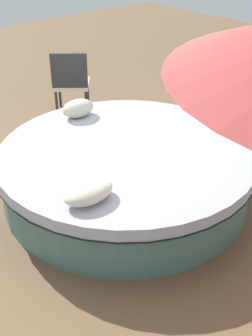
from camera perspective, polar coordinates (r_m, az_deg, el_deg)
The scene contains 6 objects.
ground_plane at distance 4.95m, azimuth 0.00°, elevation -3.45°, with size 16.00×16.00×0.00m, color brown.
round_bed at distance 4.79m, azimuth 0.00°, elevation -0.52°, with size 2.71×2.71×0.58m.
throw_pillow_0 at distance 5.39m, azimuth -6.18°, elevation 7.63°, with size 0.41×0.28×0.20m, color beige.
throw_pillow_1 at distance 3.83m, azimuth -4.86°, elevation -3.05°, with size 0.48×0.31×0.17m, color silver.
patio_chair at distance 6.71m, azimuth -7.11°, elevation 11.23°, with size 0.72×0.72×0.98m.
planter at distance 6.48m, azimuth 13.54°, elevation 9.66°, with size 0.69×0.69×0.98m.
Camera 1 is at (-2.72, -3.06, 2.79)m, focal length 47.52 mm.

